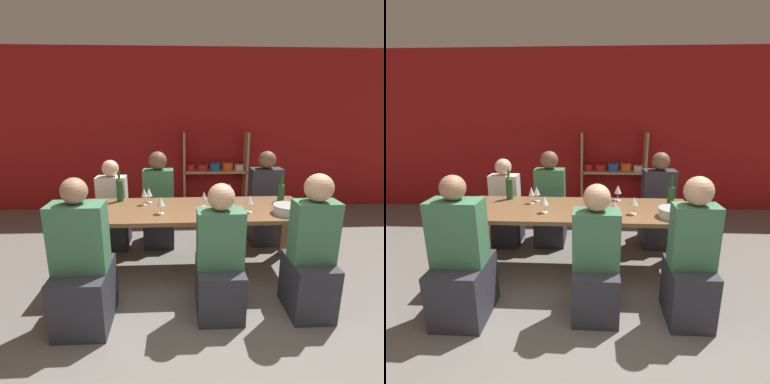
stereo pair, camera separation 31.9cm
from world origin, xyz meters
TOP-DOWN VIEW (x-y plane):
  - wall_back_red at (0.00, 3.83)m, footprint 8.80×0.06m
  - shelf_unit at (0.36, 3.63)m, footprint 1.10×0.30m
  - dining_table at (-0.16, 1.56)m, footprint 2.40×0.82m
  - mixing_bowl at (0.77, 1.36)m, footprint 0.28×0.28m
  - wine_bottle_green at (-0.96, 1.86)m, footprint 0.07×0.07m
  - wine_bottle_dark at (0.85, 1.78)m, footprint 0.07×0.07m
  - wine_glass_red_a at (-0.03, 1.62)m, footprint 0.06×0.06m
  - wine_glass_red_b at (0.28, 1.87)m, footprint 0.08×0.08m
  - wine_glass_white_a at (0.41, 1.42)m, footprint 0.08×0.08m
  - wine_glass_white_b at (0.12, 1.42)m, footprint 0.07×0.07m
  - wine_glass_red_c at (-0.63, 1.79)m, footprint 0.07×0.07m
  - wine_glass_empty_a at (0.21, 1.29)m, footprint 0.07×0.07m
  - wine_glass_red_d at (-0.67, 1.72)m, footprint 0.07×0.07m
  - wine_glass_white_c at (-0.48, 1.41)m, footprint 0.08×0.08m
  - person_near_a at (-1.08, 0.77)m, footprint 0.42×0.53m
  - person_far_a at (0.84, 2.33)m, footprint 0.40×0.50m
  - person_near_b at (0.81, 0.83)m, footprint 0.36×0.44m
  - person_far_b at (-0.55, 2.30)m, footprint 0.38×0.48m
  - person_near_c at (0.04, 0.86)m, footprint 0.38×0.48m
  - person_far_c at (-1.13, 2.25)m, footprint 0.36×0.46m

SIDE VIEW (x-z plane):
  - person_far_c at x=-1.13m, z-range -0.14..0.98m
  - person_near_c at x=0.04m, z-range -0.15..1.01m
  - person_far_a at x=0.84m, z-range -0.16..1.06m
  - person_near_a at x=-1.08m, z-range -0.17..1.07m
  - person_far_b at x=-0.55m, z-range -0.15..1.07m
  - person_near_b at x=0.81m, z-range -0.15..1.09m
  - shelf_unit at x=0.36m, z-range -0.16..1.19m
  - dining_table at x=-0.16m, z-range 0.28..1.00m
  - mixing_bowl at x=0.77m, z-range 0.73..0.81m
  - wine_glass_red_a at x=-0.03m, z-range 0.75..0.92m
  - wine_glass_red_c at x=-0.63m, z-range 0.75..0.92m
  - wine_bottle_dark at x=0.85m, z-range 0.68..0.99m
  - wine_glass_white_c at x=-0.48m, z-range 0.76..0.93m
  - wine_glass_white_b at x=0.12m, z-range 0.76..0.93m
  - wine_glass_red_b at x=0.28m, z-range 0.76..0.94m
  - wine_glass_white_a at x=0.41m, z-range 0.76..0.93m
  - wine_glass_red_d at x=-0.67m, z-range 0.76..0.94m
  - wine_glass_empty_a at x=0.21m, z-range 0.76..0.94m
  - wine_bottle_green at x=-0.96m, z-range 0.69..1.03m
  - wall_back_red at x=0.00m, z-range 0.00..2.70m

